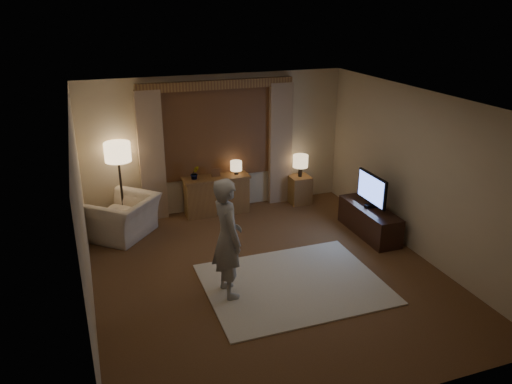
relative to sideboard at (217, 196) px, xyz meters
name	(u,v)px	position (x,y,z in m)	size (l,w,h in m)	color
room	(257,180)	(0.11, -2.00, 0.98)	(5.04, 5.54, 2.64)	brown
rug	(293,284)	(0.35, -2.88, -0.34)	(2.50, 2.00, 0.02)	beige
sideboard	(217,196)	(0.00, 0.00, 0.00)	(1.20, 0.40, 0.70)	brown
picture_frame	(216,174)	(0.00, 0.00, 0.45)	(0.16, 0.02, 0.20)	brown
plant	(195,173)	(-0.40, 0.00, 0.50)	(0.17, 0.13, 0.30)	#999999
table_lamp_sideboard	(236,166)	(0.40, 0.00, 0.55)	(0.22, 0.22, 0.30)	black
floor_lamp	(118,157)	(-1.73, 0.00, 0.96)	(0.45, 0.45, 1.56)	black
armchair	(124,217)	(-1.77, -0.43, 0.00)	(1.07, 0.93, 0.69)	beige
side_table	(300,190)	(1.71, -0.05, -0.07)	(0.40, 0.40, 0.56)	brown
table_lamp_side	(300,162)	(1.71, -0.05, 0.52)	(0.30, 0.30, 0.44)	black
tv_stand	(369,221)	(2.26, -1.78, -0.10)	(0.45, 1.40, 0.50)	black
tv	(372,190)	(2.26, -1.78, 0.48)	(0.20, 0.83, 0.60)	black
person	(227,238)	(-0.60, -2.81, 0.51)	(0.62, 0.40, 1.69)	#B8B3AA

